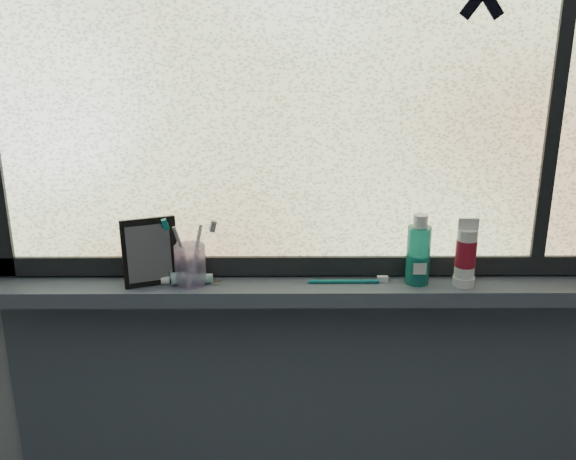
% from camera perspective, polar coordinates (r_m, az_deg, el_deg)
% --- Properties ---
extents(wall_back, '(3.00, 0.01, 2.50)m').
position_cam_1_polar(wall_back, '(1.64, 1.56, 3.79)').
color(wall_back, '#9EA3A8').
rests_on(wall_back, ground).
extents(windowsill, '(1.62, 0.14, 0.04)m').
position_cam_1_polar(windowsill, '(1.65, 1.57, -5.32)').
color(windowsill, '#4A5362').
rests_on(windowsill, wall_back).
extents(sill_apron, '(1.62, 0.02, 0.98)m').
position_cam_1_polar(sill_apron, '(1.95, 1.37, -18.46)').
color(sill_apron, '#4A5362').
rests_on(sill_apron, floor).
extents(window_pane, '(1.50, 0.01, 1.00)m').
position_cam_1_polar(window_pane, '(1.57, 1.67, 13.54)').
color(window_pane, silver).
rests_on(window_pane, wall_back).
extents(frame_bottom, '(1.60, 0.03, 0.05)m').
position_cam_1_polar(frame_bottom, '(1.67, 1.53, -3.09)').
color(frame_bottom, black).
rests_on(frame_bottom, windowsill).
extents(frame_mullion, '(0.03, 0.03, 1.00)m').
position_cam_1_polar(frame_mullion, '(1.69, 22.94, 12.51)').
color(frame_mullion, black).
rests_on(frame_mullion, wall_back).
extents(vanity_mirror, '(0.15, 0.11, 0.17)m').
position_cam_1_polar(vanity_mirror, '(1.64, -12.19, -1.91)').
color(vanity_mirror, black).
rests_on(vanity_mirror, windowsill).
extents(toothpaste_tube, '(0.19, 0.07, 0.03)m').
position_cam_1_polar(toothpaste_tube, '(1.64, -8.69, -4.24)').
color(toothpaste_tube, silver).
rests_on(toothpaste_tube, windowsill).
extents(toothbrush_cup, '(0.09, 0.09, 0.10)m').
position_cam_1_polar(toothbrush_cup, '(1.63, -8.69, -3.10)').
color(toothbrush_cup, '#B49CCF').
rests_on(toothbrush_cup, windowsill).
extents(toothbrush_lying, '(0.22, 0.02, 0.01)m').
position_cam_1_polar(toothbrush_lying, '(1.64, 4.97, -4.50)').
color(toothbrush_lying, '#0D7676').
rests_on(toothbrush_lying, windowsill).
extents(mouthwash_bottle, '(0.06, 0.06, 0.15)m').
position_cam_1_polar(mouthwash_bottle, '(1.64, 11.53, -1.69)').
color(mouthwash_bottle, teal).
rests_on(mouthwash_bottle, windowsill).
extents(cream_tube, '(0.05, 0.05, 0.13)m').
position_cam_1_polar(cream_tube, '(1.65, 15.56, -1.73)').
color(cream_tube, silver).
rests_on(cream_tube, windowsill).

